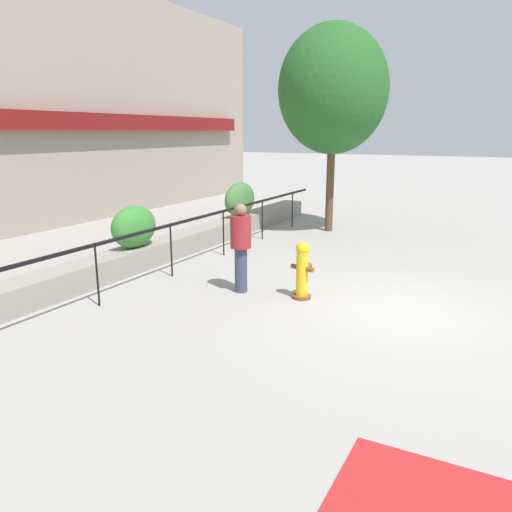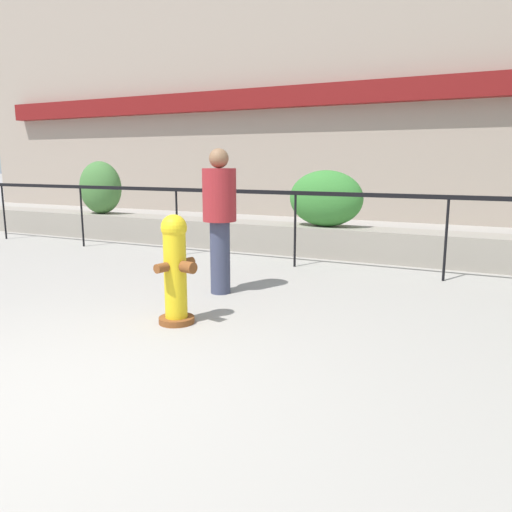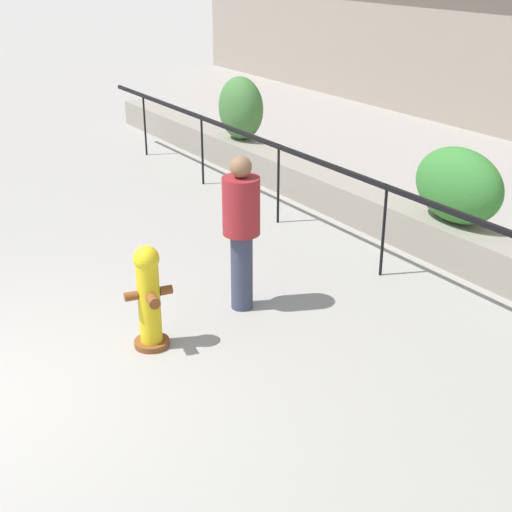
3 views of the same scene
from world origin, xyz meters
The scene contains 8 objects.
ground_plane centered at (0.00, 0.00, 0.00)m, with size 120.00×120.00×0.00m, color #9E9991.
building_facade centered at (0.00, 11.98, 3.99)m, with size 30.00×1.36×8.00m.
planter_wall_low centered at (0.00, 6.00, 0.25)m, with size 18.00×0.70×0.50m, color gray.
fence_railing_segment centered at (0.00, 4.90, 1.02)m, with size 15.00×0.05×1.15m.
hedge_bush_0 centered at (-4.82, 6.00, 1.05)m, with size 0.96×0.70×1.09m, color #427538.
hedge_bush_1 centered at (0.12, 6.00, 0.97)m, with size 1.27×0.69×0.94m, color #387F33.
fire_hydrant centered at (-0.06, 1.85, 0.55)m, with size 0.46×0.48×1.08m.
pedestrian centered at (-0.24, 3.05, 0.99)m, with size 0.44×0.44×1.73m.
Camera 2 is at (2.71, -2.08, 1.57)m, focal length 35.00 mm.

